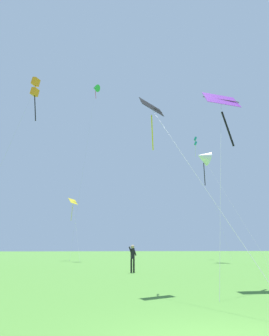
# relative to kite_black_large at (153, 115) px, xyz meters

# --- Properties ---
(kite_black_large) EXTENTS (1.49, 7.84, 8.74)m
(kite_black_large) POSITION_rel_kite_black_large_xyz_m (0.00, 0.00, 0.00)
(kite_black_large) COLOR black
(kite_black_large) RESTS_ON ground_plane
(kite_purple_streamer) EXTENTS (4.39, 5.49, 10.17)m
(kite_purple_streamer) POSITION_rel_kite_black_large_xyz_m (4.19, 0.91, 1.20)
(kite_purple_streamer) COLOR purple
(kite_purple_streamer) RESTS_ON ground_plane
(kite_orange_box) EXTENTS (4.22, 5.55, 18.88)m
(kite_orange_box) POSITION_rel_kite_black_large_xyz_m (-7.65, 17.39, 10.01)
(kite_orange_box) COLOR orange
(kite_orange_box) RESTS_ON ground_plane
(kite_white_distant) EXTENTS (2.16, 12.75, 14.80)m
(kite_white_distant) POSITION_rel_kite_black_large_xyz_m (14.12, 24.17, 5.94)
(kite_white_distant) COLOR white
(kite_white_distant) RESTS_ON ground_plane
(kite_yellow_diamond) EXTENTS (1.79, 6.55, 8.66)m
(kite_yellow_diamond) POSITION_rel_kite_black_large_xyz_m (-2.87, 32.03, -0.14)
(kite_yellow_diamond) COLOR yellow
(kite_yellow_diamond) RESTS_ON ground_plane
(kite_green_small) EXTENTS (4.06, 7.58, 29.72)m
(kite_green_small) POSITION_rel_kite_black_large_xyz_m (0.08, 36.02, 21.21)
(kite_green_small) COLOR green
(kite_green_small) RESTS_ON ground_plane
(kite_teal_box) EXTENTS (0.84, 10.93, 21.46)m
(kite_teal_box) POSITION_rel_kite_black_large_xyz_m (18.69, 36.40, 12.75)
(kite_teal_box) COLOR teal
(kite_teal_box) RESTS_ON ground_plane
(person_in_red_shirt) EXTENTS (0.58, 0.24, 1.79)m
(person_in_red_shirt) POSITION_rel_kite_black_large_xyz_m (0.77, 8.12, -6.61)
(person_in_red_shirt) COLOR black
(person_in_red_shirt) RESTS_ON ground_plane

